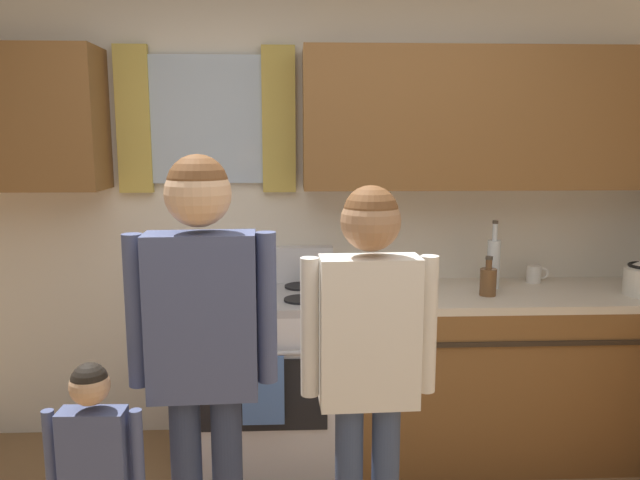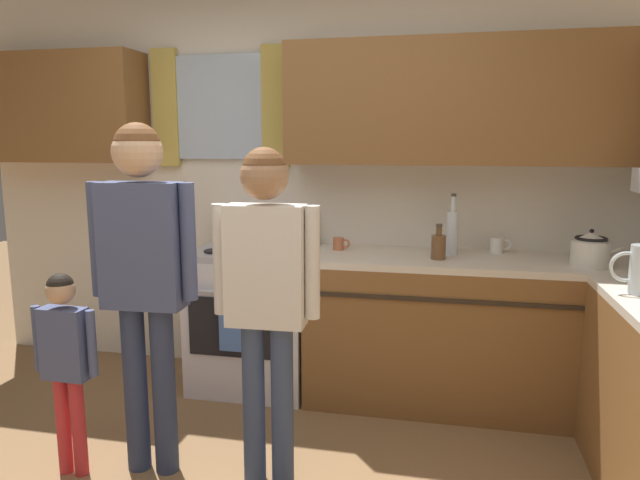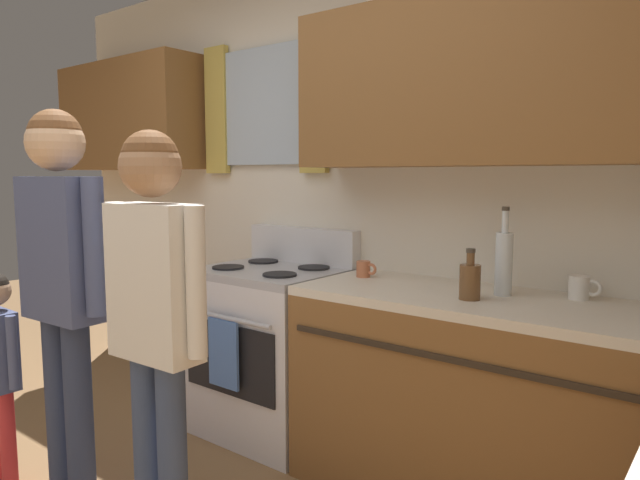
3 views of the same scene
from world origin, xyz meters
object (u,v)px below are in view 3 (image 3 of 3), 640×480
Objects in this scene: stove_oven at (272,347)px; adult_in_plaid at (155,298)px; bottle_squat_brown at (470,280)px; cup_terracotta at (364,269)px; bottle_tall_clear at (504,262)px; mug_ceramic_white at (580,288)px; adult_holding_child at (62,264)px.

stove_oven is 1.23m from adult_in_plaid.
stove_oven is at bearing 111.61° from adult_in_plaid.
cup_terracotta is (-0.61, 0.16, -0.04)m from bottle_squat_brown.
mug_ceramic_white is (0.27, 0.11, -0.09)m from bottle_tall_clear.
adult_holding_child reaches higher than cup_terracotta.
bottle_squat_brown is (-0.08, -0.16, -0.06)m from bottle_tall_clear.
stove_oven is at bearing 81.13° from adult_holding_child.
stove_oven is at bearing -172.93° from mug_ceramic_white.
mug_ceramic_white is at bearing 7.07° from stove_oven.
adult_holding_child is (-1.39, -1.14, -0.00)m from bottle_tall_clear.
bottle_squat_brown is at bearing 36.77° from adult_holding_child.
bottle_tall_clear is 1.79× the size of bottle_squat_brown.
cup_terracotta is 0.07× the size of adult_in_plaid.
bottle_squat_brown is at bearing 52.64° from adult_in_plaid.
bottle_squat_brown reaches higher than mug_ceramic_white.
bottle_tall_clear is 1.38m from adult_in_plaid.
stove_oven is at bearing 175.92° from bottle_squat_brown.
adult_holding_child is 1.07× the size of adult_in_plaid.
mug_ceramic_white is 2.08m from adult_holding_child.
adult_in_plaid is at bearing -68.39° from stove_oven.
mug_ceramic_white is at bearing 36.89° from adult_holding_child.
bottle_tall_clear is 0.31m from mug_ceramic_white.
mug_ceramic_white is at bearing 21.65° from bottle_tall_clear.
adult_holding_child is (-0.70, -1.15, 0.10)m from cup_terracotta.
cup_terracotta is at bearing 83.77° from adult_in_plaid.
mug_ceramic_white is 1.64m from adult_in_plaid.
cup_terracotta is 1.35m from adult_holding_child.
stove_oven reaches higher than mug_ceramic_white.
adult_in_plaid is at bearing -131.45° from mug_ceramic_white.
bottle_squat_brown is 1.64m from adult_holding_child.
adult_holding_child is at bearing -143.23° from bottle_squat_brown.
bottle_squat_brown is at bearing -15.11° from cup_terracotta.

